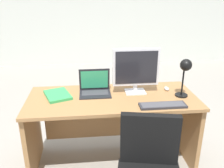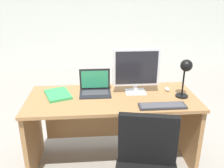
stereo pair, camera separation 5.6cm
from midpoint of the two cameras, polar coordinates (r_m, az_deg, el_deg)
ground at (r=3.97m, az=-1.29°, el=-4.02°), size 12.00×12.00×0.00m
back_wall at (r=5.83m, az=-2.77°, el=18.28°), size 10.00×0.10×2.80m
desk at (r=2.45m, az=0.62°, el=-7.54°), size 1.62×0.69×0.74m
monitor at (r=2.33m, az=6.50°, el=3.59°), size 0.45×0.16×0.45m
laptop at (r=2.39m, az=-3.41°, el=-0.32°), size 0.31×0.24×0.23m
keyboard at (r=2.15m, az=12.61°, el=-5.13°), size 0.41×0.12×0.02m
mouse at (r=2.51m, az=13.64°, el=-1.19°), size 0.04×0.08×0.03m
desk_lamp at (r=2.30m, az=17.80°, el=3.08°), size 0.12×0.14×0.38m
book at (r=2.38m, az=-12.13°, el=-2.43°), size 0.30×0.35×0.02m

